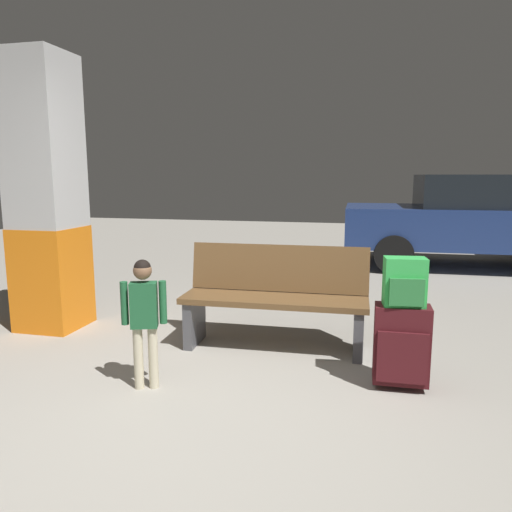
{
  "coord_description": "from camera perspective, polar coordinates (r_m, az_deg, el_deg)",
  "views": [
    {
      "loc": [
        1.09,
        -2.49,
        1.5
      ],
      "look_at": [
        0.19,
        1.3,
        0.85
      ],
      "focal_mm": 34.03,
      "sensor_mm": 36.0,
      "label": 1
    }
  ],
  "objects": [
    {
      "name": "parked_car_near",
      "position": [
        8.68,
        24.53,
        4.03
      ],
      "size": [
        4.14,
        1.89,
        1.51
      ],
      "color": "navy",
      "rests_on": "ground_plane"
    },
    {
      "name": "structural_pillar",
      "position": [
        5.11,
        -23.39,
        6.48
      ],
      "size": [
        0.57,
        0.57,
        2.63
      ],
      "color": "orange",
      "rests_on": "ground_plane"
    },
    {
      "name": "suitcase",
      "position": [
        3.62,
        16.72,
        -9.98
      ],
      "size": [
        0.38,
        0.24,
        0.6
      ],
      "color": "#471419",
      "rests_on": "ground_plane"
    },
    {
      "name": "backpack_bright",
      "position": [
        3.5,
        17.08,
        -3.0
      ],
      "size": [
        0.3,
        0.22,
        0.34
      ],
      "color": "green",
      "rests_on": "suitcase"
    },
    {
      "name": "ground_plane",
      "position": [
        6.76,
        3.7,
        -3.79
      ],
      "size": [
        18.0,
        18.0,
        0.1
      ],
      "primitive_type": "cube",
      "color": "gray"
    },
    {
      "name": "child",
      "position": [
        3.49,
        -13.05,
        -6.21
      ],
      "size": [
        0.3,
        0.18,
        0.93
      ],
      "color": "beige",
      "rests_on": "ground_plane"
    },
    {
      "name": "bench",
      "position": [
        4.26,
        2.27,
        -4.94
      ],
      "size": [
        1.61,
        0.57,
        0.89
      ],
      "color": "brown",
      "rests_on": "ground_plane"
    }
  ]
}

